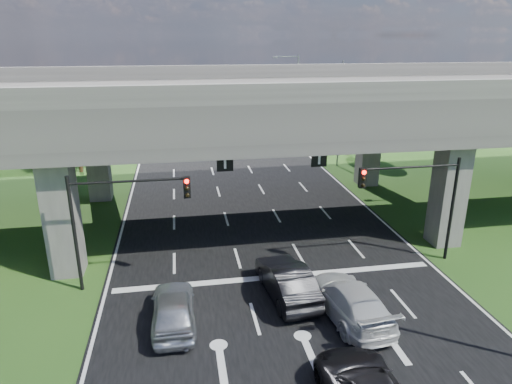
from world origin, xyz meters
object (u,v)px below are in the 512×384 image
object	(u,v)px
car_dark	(287,280)
streetlight_beyond	(294,88)
signal_right	(419,192)
signal_left	(119,210)
car_silver	(173,308)
car_white	(350,300)
streetlight_far	(336,106)

from	to	relation	value
car_dark	streetlight_beyond	bearing A→B (deg)	-110.36
signal_right	streetlight_beyond	size ratio (longest dim) A/B	0.60
signal_left	car_silver	distance (m)	5.58
signal_left	car_dark	bearing A→B (deg)	-16.53
signal_right	car_white	world-z (taller)	signal_right
car_silver	signal_right	bearing A→B (deg)	-164.41
streetlight_far	streetlight_beyond	xyz separation A→B (m)	(0.00, 16.00, 0.00)
car_white	streetlight_far	bearing A→B (deg)	-113.32
car_silver	signal_left	bearing A→B (deg)	-57.24
signal_left	car_dark	distance (m)	8.85
signal_right	streetlight_beyond	world-z (taller)	streetlight_beyond
signal_left	car_dark	size ratio (longest dim) A/B	1.15
streetlight_beyond	car_dark	size ratio (longest dim) A/B	1.91
car_silver	car_dark	xyz separation A→B (m)	(5.45, 1.40, 0.06)
signal_left	signal_right	bearing A→B (deg)	0.00
streetlight_beyond	car_dark	xyz separation A→B (m)	(-10.05, -38.39, -4.96)
streetlight_far	signal_right	bearing A→B (deg)	-96.47
streetlight_far	car_silver	bearing A→B (deg)	-123.07
signal_right	car_dark	bearing A→B (deg)	-163.27
signal_left	car_white	world-z (taller)	signal_left
car_silver	car_white	xyz separation A→B (m)	(7.86, -0.73, 0.02)
car_silver	streetlight_far	bearing A→B (deg)	-123.27
streetlight_beyond	car_white	size ratio (longest dim) A/B	1.77
streetlight_far	car_dark	size ratio (longest dim) A/B	1.91
streetlight_far	car_white	size ratio (longest dim) A/B	1.77
streetlight_far	streetlight_beyond	distance (m)	16.00
streetlight_far	car_dark	xyz separation A→B (m)	(-10.05, -22.39, -4.96)
signal_right	car_dark	size ratio (longest dim) A/B	1.15
streetlight_far	car_white	bearing A→B (deg)	-107.29
car_dark	car_silver	bearing A→B (deg)	8.75
streetlight_beyond	car_white	world-z (taller)	streetlight_beyond
streetlight_beyond	signal_right	bearing A→B (deg)	-93.61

